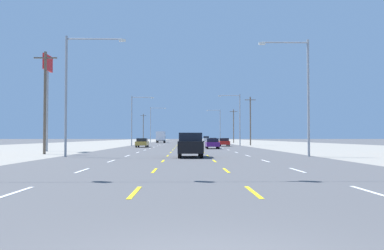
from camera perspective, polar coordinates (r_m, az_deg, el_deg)
name	(u,v)px	position (r m, az deg, el deg)	size (l,w,h in m)	color
ground_plane	(186,146)	(70.55, -0.89, -3.12)	(572.00, 572.00, 0.00)	#4C4C4F
lot_apron_left	(48,146)	(74.67, -20.27, -2.93)	(28.00, 440.00, 0.01)	gray
lot_apron_right	(322,146)	(74.86, 18.45, -2.94)	(28.00, 440.00, 0.01)	gray
lane_markings	(185,143)	(109.04, -0.97, -2.65)	(10.64, 227.60, 0.01)	white
signal_span_wire	(192,35)	(16.75, 0.01, 13.04)	(25.94, 0.53, 9.94)	brown
suv_center_turn_nearest	(190,145)	(31.64, -0.26, -2.88)	(1.98, 4.90, 1.98)	black
sedan_inner_right_near	(212,143)	(55.11, 2.98, -2.70)	(1.80, 4.50, 1.46)	#4C196B
sedan_far_left_mid	(142,143)	(63.48, -7.30, -2.57)	(1.80, 4.50, 1.46)	#B28C33
sedan_far_right_midfar	(224,142)	(70.10, 4.67, -2.50)	(1.80, 4.50, 1.46)	red
sedan_far_right_far	(213,141)	(97.35, 3.08, -2.30)	(1.80, 4.50, 1.46)	red
box_truck_far_left_farther	(161,136)	(112.60, -4.58, -1.68)	(2.40, 7.20, 3.23)	white
suv_far_right_farthest	(206,139)	(132.24, 2.07, -2.05)	(1.98, 4.90, 1.98)	white
pole_sign_left_row_1	(48,76)	(47.98, -20.38, 6.70)	(0.24, 2.70, 11.06)	gray
streetlight_left_row_0	(73,86)	(34.05, -17.07, 5.54)	(5.01, 0.26, 10.10)	gray
streetlight_right_row_0	(303,88)	(34.22, 15.96, 5.16)	(4.26, 0.26, 9.88)	gray
streetlight_left_row_1	(134,117)	(73.58, -8.48, 1.20)	(4.18, 0.26, 9.35)	gray
streetlight_right_row_1	(238,116)	(73.67, 6.70, 1.34)	(4.19, 0.26, 9.73)	gray
streetlight_left_row_2	(152,122)	(113.76, -5.85, 0.43)	(4.67, 0.26, 10.37)	gray
streetlight_right_row_2	(219,123)	(113.80, 3.94, 0.23)	(4.10, 0.26, 9.75)	gray
utility_pole_left_row_0	(45,101)	(39.95, -20.72, 3.35)	(2.20, 0.26, 9.86)	brown
utility_pole_right_row_1	(250,120)	(78.49, 8.54, 0.72)	(2.20, 0.26, 9.68)	brown
utility_pole_right_row_2	(234,125)	(111.74, 6.10, -0.07)	(2.20, 0.26, 9.55)	brown
utility_pole_left_row_3	(143,127)	(145.49, -7.14, -0.33)	(2.20, 0.26, 10.24)	brown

